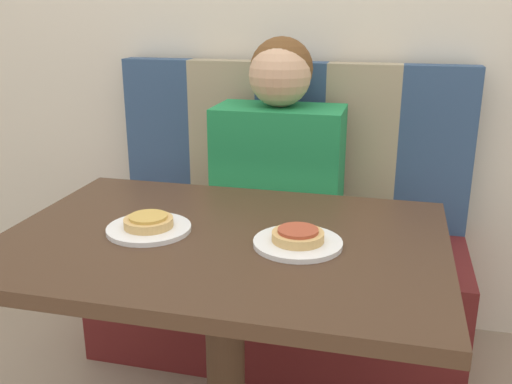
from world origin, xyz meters
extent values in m
cube|color=#5B1919|center=(0.00, 0.66, 0.22)|extent=(1.32, 0.53, 0.44)
cube|color=navy|center=(-0.53, 0.88, 0.74)|extent=(0.26, 0.09, 0.61)
cube|color=tan|center=(-0.26, 0.88, 0.74)|extent=(0.26, 0.09, 0.61)
cube|color=navy|center=(0.00, 0.88, 0.74)|extent=(0.26, 0.09, 0.61)
cube|color=tan|center=(0.26, 0.88, 0.74)|extent=(0.26, 0.09, 0.61)
cube|color=navy|center=(0.53, 0.88, 0.74)|extent=(0.26, 0.09, 0.61)
cube|color=#422B1C|center=(0.00, 0.00, 0.70)|extent=(1.06, 0.74, 0.03)
cylinder|color=#422B1C|center=(0.00, 0.00, 0.34)|extent=(0.10, 0.10, 0.68)
cube|color=#1E8447|center=(0.00, 0.66, 0.68)|extent=(0.44, 0.24, 0.48)
sphere|color=tan|center=(0.00, 0.66, 1.02)|extent=(0.21, 0.21, 0.21)
sphere|color=brown|center=(0.00, 0.69, 1.04)|extent=(0.21, 0.21, 0.21)
cylinder|color=white|center=(-0.18, -0.02, 0.72)|extent=(0.21, 0.21, 0.01)
cylinder|color=white|center=(0.18, -0.02, 0.72)|extent=(0.21, 0.21, 0.01)
cylinder|color=tan|center=(-0.18, -0.02, 0.74)|extent=(0.12, 0.12, 0.02)
cylinder|color=gold|center=(-0.18, -0.02, 0.75)|extent=(0.09, 0.09, 0.01)
cylinder|color=tan|center=(0.18, -0.02, 0.74)|extent=(0.12, 0.12, 0.02)
cylinder|color=#AD472D|center=(0.18, -0.02, 0.75)|extent=(0.09, 0.09, 0.01)
camera|label=1|loc=(0.38, -1.21, 1.24)|focal=40.00mm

